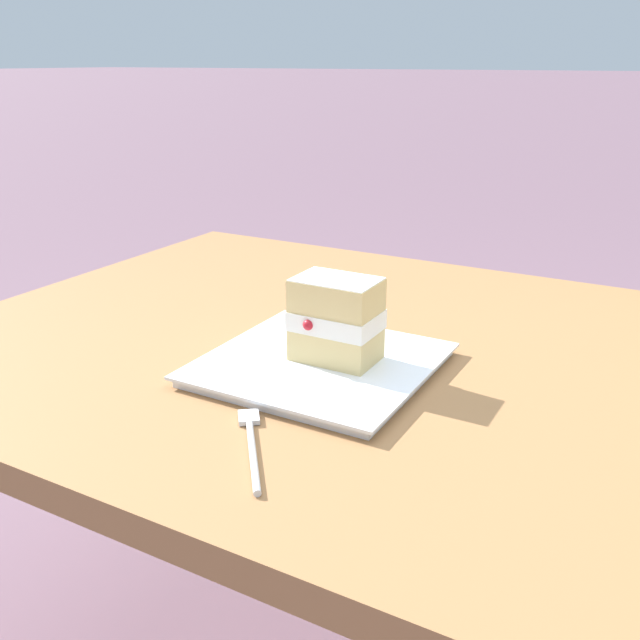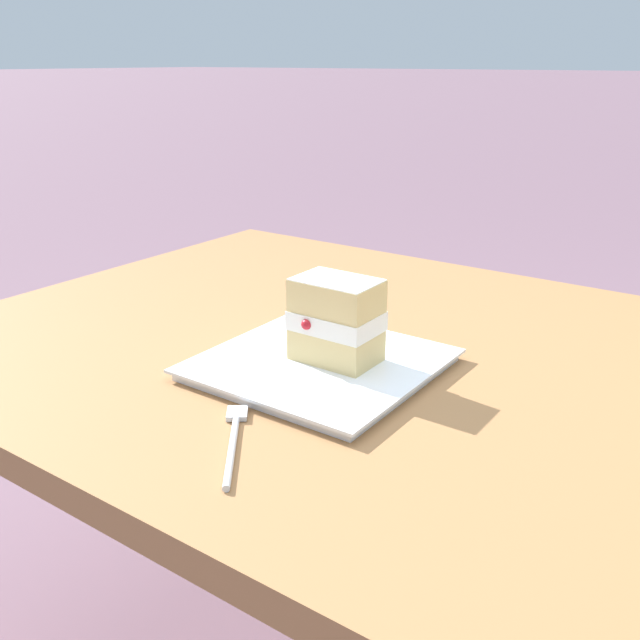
# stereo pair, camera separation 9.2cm
# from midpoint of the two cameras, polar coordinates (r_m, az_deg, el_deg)

# --- Properties ---
(patio_table) EXTENTS (1.66, 0.95, 0.73)m
(patio_table) POSITION_cam_midpoint_polar(r_m,az_deg,el_deg) (1.00, 11.01, -8.55)
(patio_table) COLOR olive
(patio_table) RESTS_ON ground
(dessert_plate) EXTENTS (0.29, 0.29, 0.02)m
(dessert_plate) POSITION_cam_midpoint_polar(r_m,az_deg,el_deg) (0.95, -2.79, -3.67)
(dessert_plate) COLOR white
(dessert_plate) RESTS_ON patio_table
(cake_slice) EXTENTS (0.11, 0.08, 0.11)m
(cake_slice) POSITION_cam_midpoint_polar(r_m,az_deg,el_deg) (0.93, -1.54, -0.00)
(cake_slice) COLOR #E0C17A
(cake_slice) RESTS_ON dessert_plate
(dessert_fork) EXTENTS (0.12, 0.14, 0.01)m
(dessert_fork) POSITION_cam_midpoint_polar(r_m,az_deg,el_deg) (0.78, -8.98, -9.81)
(dessert_fork) COLOR silver
(dessert_fork) RESTS_ON patio_table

